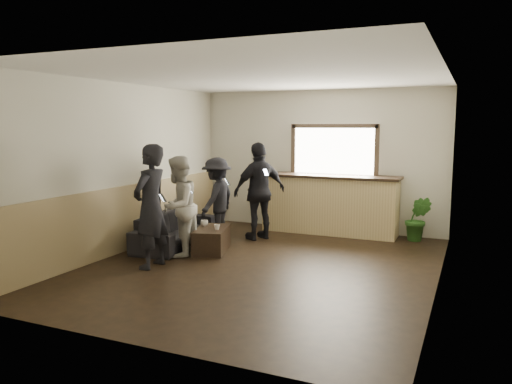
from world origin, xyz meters
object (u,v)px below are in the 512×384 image
at_px(person_d, 260,191).
at_px(person_a, 151,206).
at_px(person_b, 178,206).
at_px(person_c, 217,198).
at_px(cup_a, 204,223).
at_px(potted_plant, 418,219).
at_px(bar_counter, 330,201).
at_px(sofa, 175,229).
at_px(coffee_table, 212,240).
at_px(cup_b, 217,227).

bearing_deg(person_d, person_a, 18.98).
relative_size(person_b, person_c, 1.07).
bearing_deg(cup_a, potted_plant, 32.00).
xyz_separation_m(bar_counter, person_a, (-1.77, -3.40, 0.28)).
distance_m(person_b, person_c, 1.31).
bearing_deg(person_b, person_c, 172.32).
xyz_separation_m(sofa, coffee_table, (0.80, -0.12, -0.09)).
distance_m(cup_b, potted_plant, 3.69).
xyz_separation_m(person_a, person_c, (-0.00, 2.05, -0.16)).
bearing_deg(person_c, cup_b, 27.17).
xyz_separation_m(cup_b, person_d, (0.23, 1.24, 0.46)).
relative_size(coffee_table, person_b, 0.55).
distance_m(cup_a, potted_plant, 3.87).
relative_size(bar_counter, potted_plant, 3.26).
relative_size(bar_counter, cup_a, 20.91).
relative_size(bar_counter, coffee_table, 3.05).
distance_m(coffee_table, cup_b, 0.29).
relative_size(sofa, person_b, 1.20).
relative_size(cup_b, person_b, 0.06).
bearing_deg(cup_b, cup_a, 151.67).
bearing_deg(person_a, person_d, 163.37).
distance_m(bar_counter, person_d, 1.50).
bearing_deg(potted_plant, cup_b, -142.74).
distance_m(sofa, person_a, 1.53).
relative_size(person_a, person_d, 1.02).
height_order(coffee_table, cup_b, cup_b).
relative_size(person_b, person_d, 0.90).
bearing_deg(person_a, person_c, -179.52).
bearing_deg(person_c, person_a, -0.95).
bearing_deg(cup_a, coffee_table, -28.77).
relative_size(cup_b, person_c, 0.06).
bearing_deg(sofa, person_a, -167.86).
xyz_separation_m(coffee_table, person_c, (-0.35, 0.85, 0.56)).
bearing_deg(sofa, coffee_table, -105.14).
height_order(cup_a, person_c, person_c).
bearing_deg(person_b, potted_plant, 119.61).
height_order(cup_a, potted_plant, potted_plant).
distance_m(cup_b, person_a, 1.32).
height_order(cup_b, person_d, person_d).
relative_size(cup_a, potted_plant, 0.16).
bearing_deg(person_a, cup_a, 173.77).
bearing_deg(person_b, coffee_table, 134.92).
bearing_deg(person_c, coffee_table, 21.36).
relative_size(bar_counter, person_b, 1.66).
height_order(coffee_table, person_c, person_c).
height_order(cup_b, potted_plant, potted_plant).
bearing_deg(bar_counter, cup_a, -127.60).
xyz_separation_m(person_b, person_d, (0.73, 1.62, 0.09)).
xyz_separation_m(bar_counter, person_b, (-1.77, -2.66, 0.17)).
bearing_deg(coffee_table, cup_b, -27.73).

